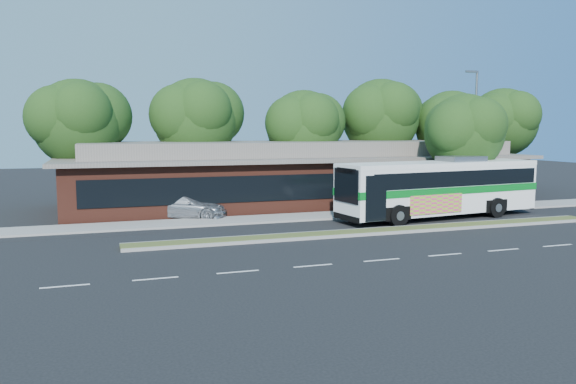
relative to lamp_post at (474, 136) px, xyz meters
name	(u,v)px	position (x,y,z in m)	size (l,w,h in m)	color
ground	(387,234)	(-9.56, -6.00, -4.90)	(120.00, 120.00, 0.00)	black
median_strip	(382,231)	(-9.56, -5.40, -4.83)	(26.00, 1.10, 0.15)	#415022
sidewalk	(337,215)	(-9.56, 0.40, -4.84)	(44.00, 2.60, 0.12)	gray
parking_lot	(23,222)	(-27.56, 4.00, -4.90)	(14.00, 12.00, 0.01)	black
plaza_building	(300,174)	(-9.56, 6.99, -2.77)	(33.20, 11.20, 4.45)	#59271C
lamp_post	(474,136)	(0.00, 0.00, 0.00)	(0.93, 0.18, 9.07)	slate
tree_bg_a	(84,121)	(-24.15, 9.14, 0.97)	(6.47, 5.80, 8.63)	black
tree_bg_b	(201,118)	(-16.13, 10.14, 1.24)	(6.69, 6.00, 9.00)	black
tree_bg_c	(308,126)	(-8.16, 9.13, 0.69)	(6.24, 5.60, 8.26)	black
tree_bg_d	(385,116)	(-1.12, 10.15, 1.52)	(6.91, 6.20, 9.37)	black
tree_bg_e	(454,124)	(4.85, 9.14, 0.84)	(6.47, 5.80, 8.50)	black
tree_bg_f	(505,121)	(10.87, 10.14, 1.16)	(6.69, 6.00, 8.92)	black
transit_bus	(440,184)	(-3.98, -2.22, -2.85)	(13.36, 4.45, 3.68)	white
sedan	(184,206)	(-18.56, 2.56, -4.17)	(2.06, 5.07, 1.47)	#B6B8BD
sidewalk_tree	(468,131)	(-0.28, 0.32, 0.27)	(5.70, 5.11, 7.61)	black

